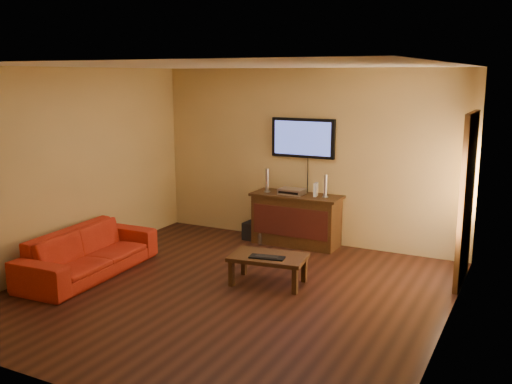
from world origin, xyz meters
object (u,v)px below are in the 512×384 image
Objects in this scene: speaker_left at (267,181)px; bottle at (260,239)px; subwoofer at (254,231)px; television at (303,138)px; sofa at (88,245)px; speaker_right at (325,187)px; av_receiver at (292,191)px; media_console at (296,219)px; coffee_table at (268,259)px; keyboard at (267,257)px; game_console at (316,190)px.

speaker_left is 2.03× the size of bottle.
television is at bearing 24.08° from subwoofer.
sofa is 2.89m from speaker_left.
av_receiver is at bearing -177.63° from speaker_right.
coffee_table is at bearing -78.17° from media_console.
bottle is (-0.02, -0.21, -0.88)m from speaker_left.
speaker_right is 1.94m from keyboard.
television is (0.00, 0.23, 1.24)m from media_console.
bottle is at bearing -153.89° from media_console.
media_console is 0.72m from speaker_right.
keyboard is at bearing -73.45° from coffee_table.
sofa is at bearing -127.63° from media_console.
television reaches higher than av_receiver.
game_console is (0.31, -0.21, -0.74)m from television.
bottle is (-0.50, -0.25, -0.32)m from media_console.
speaker_right is (2.37, 2.50, 0.55)m from sofa.
television is 0.83m from game_console.
coffee_table is 3.61× the size of subwoofer.
speaker_right reaches higher than media_console.
coffee_table is 1.86m from av_receiver.
media_console is 1.78m from coffee_table.
speaker_right is (0.95, 0.05, -0.01)m from speaker_left.
television reaches higher than bottle.
speaker_left is 0.81× the size of keyboard.
sofa reaches higher than keyboard.
speaker_left is at bearing -33.42° from sofa.
coffee_table is at bearing 106.55° from keyboard.
television is 5.66× the size of bottle.
speaker_right is at bearing 3.71° from av_receiver.
media_console reaches higher than subwoofer.
coffee_table is 2.66× the size of av_receiver.
keyboard reaches higher than coffee_table.
television is 3.54m from sofa.
speaker_right is 1.43m from subwoofer.
subwoofer is (-0.72, -0.27, -1.50)m from television.
game_console is at bearing 5.18° from av_receiver.
speaker_left is (-0.85, 1.71, 0.64)m from coffee_table.
media_console is 0.64m from bottle.
keyboard is (0.09, -1.86, -0.51)m from game_console.
speaker_right is 0.55m from av_receiver.
game_console is (0.31, 0.02, 0.50)m from media_console.
bottle is (1.41, 2.24, -0.31)m from sofa.
television reaches higher than speaker_right.
coffee_table reaches higher than bottle.
bottle is at bearing -35.47° from sofa.
coffee_table is 1.85m from game_console.
sofa reaches higher than coffee_table.
game_console is 0.73× the size of subwoofer.
television is 1.70m from bottle.
sofa is 5.55× the size of speaker_left.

